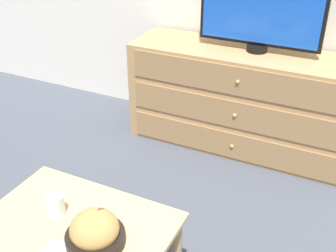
# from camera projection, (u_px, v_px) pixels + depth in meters

# --- Properties ---
(ground_plane) EXTENTS (12.00, 12.00, 0.00)m
(ground_plane) POSITION_uv_depth(u_px,v_px,m) (254.00, 128.00, 3.04)
(ground_plane) COLOR #474C56
(dresser) EXTENTS (1.48, 0.45, 0.66)m
(dresser) POSITION_uv_depth(u_px,v_px,m) (245.00, 101.00, 2.69)
(dresser) COLOR tan
(dresser) RESTS_ON ground_plane
(tv) EXTENTS (0.73, 0.12, 0.49)m
(tv) POSITION_uv_depth(u_px,v_px,m) (262.00, 8.00, 2.41)
(tv) COLOR black
(tv) RESTS_ON dresser
(coffee_table) EXTENTS (0.74, 0.56, 0.39)m
(coffee_table) POSITION_uv_depth(u_px,v_px,m) (73.00, 240.00, 1.63)
(coffee_table) COLOR tan
(coffee_table) RESTS_ON ground_plane
(takeout_bowl) EXTENTS (0.22, 0.22, 0.19)m
(takeout_bowl) POSITION_uv_depth(u_px,v_px,m) (95.00, 232.00, 1.51)
(takeout_bowl) COLOR black
(takeout_bowl) RESTS_ON coffee_table
(drink_cup) EXTENTS (0.07, 0.07, 0.09)m
(drink_cup) POSITION_uv_depth(u_px,v_px,m) (56.00, 206.00, 1.65)
(drink_cup) COLOR beige
(drink_cup) RESTS_ON coffee_table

